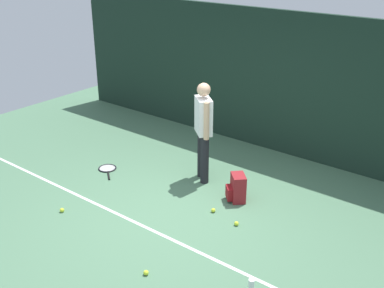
{
  "coord_description": "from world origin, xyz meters",
  "views": [
    {
      "loc": [
        4.0,
        -4.7,
        3.83
      ],
      "look_at": [
        0.0,
        0.4,
        1.0
      ],
      "focal_mm": 44.83,
      "sensor_mm": 36.0,
      "label": 1
    }
  ],
  "objects": [
    {
      "name": "court_line",
      "position": [
        0.0,
        -0.55,
        0.0
      ],
      "size": [
        9.0,
        0.05,
        0.0
      ],
      "primitive_type": "cube",
      "color": "white",
      "rests_on": "ground"
    },
    {
      "name": "tennis_ball_by_fence",
      "position": [
        0.9,
        0.29,
        0.03
      ],
      "size": [
        0.07,
        0.07,
        0.07
      ],
      "primitive_type": "sphere",
      "color": "#CCE033",
      "rests_on": "ground"
    },
    {
      "name": "back_fence",
      "position": [
        0.0,
        3.0,
        1.32
      ],
      "size": [
        10.0,
        0.1,
        2.65
      ],
      "primitive_type": "cube",
      "color": "#192D23",
      "rests_on": "ground"
    },
    {
      "name": "tennis_racket",
      "position": [
        -1.9,
        0.38,
        0.01
      ],
      "size": [
        0.59,
        0.52,
        0.03
      ],
      "rotation": [
        0.0,
        0.0,
        2.47
      ],
      "color": "black",
      "rests_on": "ground"
    },
    {
      "name": "tennis_ball_mid_court",
      "position": [
        -1.37,
        -1.03,
        0.03
      ],
      "size": [
        0.07,
        0.07,
        0.07
      ],
      "primitive_type": "sphere",
      "color": "#CCE033",
      "rests_on": "ground"
    },
    {
      "name": "ground_plane",
      "position": [
        0.0,
        0.0,
        0.0
      ],
      "size": [
        12.0,
        12.0,
        0.0
      ],
      "primitive_type": "plane",
      "color": "#4C7556"
    },
    {
      "name": "backpack",
      "position": [
        0.5,
        0.9,
        0.21
      ],
      "size": [
        0.38,
        0.38,
        0.44
      ],
      "rotation": [
        0.0,
        0.0,
        5.49
      ],
      "color": "maroon",
      "rests_on": "ground"
    },
    {
      "name": "tennis_ball_far_left",
      "position": [
        0.63,
        -1.31,
        0.03
      ],
      "size": [
        0.07,
        0.07,
        0.07
      ],
      "primitive_type": "sphere",
      "color": "#CCE033",
      "rests_on": "ground"
    },
    {
      "name": "tennis_ball_near_player",
      "position": [
        0.42,
        0.38,
        0.03
      ],
      "size": [
        0.07,
        0.07,
        0.07
      ],
      "primitive_type": "sphere",
      "color": "#CCE033",
      "rests_on": "ground"
    },
    {
      "name": "tennis_player",
      "position": [
        -0.35,
        1.14,
        0.97
      ],
      "size": [
        0.45,
        0.43,
        1.7
      ],
      "rotation": [
        0.0,
        0.0,
        -0.71
      ],
      "color": "black",
      "rests_on": "ground"
    }
  ]
}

